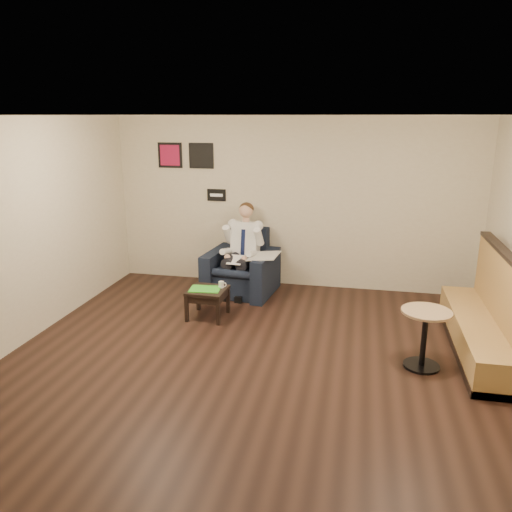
% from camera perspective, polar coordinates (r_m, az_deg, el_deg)
% --- Properties ---
extents(ground, '(6.00, 6.00, 0.00)m').
position_cam_1_polar(ground, '(5.90, -0.16, -12.53)').
color(ground, black).
rests_on(ground, ground).
extents(wall_back, '(6.00, 0.02, 2.80)m').
position_cam_1_polar(wall_back, '(8.27, 4.23, 6.01)').
color(wall_back, beige).
rests_on(wall_back, ground).
extents(wall_front, '(6.00, 0.02, 2.80)m').
position_cam_1_polar(wall_front, '(2.73, -14.05, -15.51)').
color(wall_front, beige).
rests_on(wall_front, ground).
extents(wall_left, '(0.02, 6.00, 2.80)m').
position_cam_1_polar(wall_left, '(6.67, -26.27, 2.04)').
color(wall_left, beige).
rests_on(wall_left, ground).
extents(ceiling, '(6.00, 6.00, 0.02)m').
position_cam_1_polar(ceiling, '(5.19, -0.19, 15.80)').
color(ceiling, white).
rests_on(ceiling, wall_back).
extents(seating_sign, '(0.32, 0.02, 0.20)m').
position_cam_1_polar(seating_sign, '(8.51, -4.53, 6.96)').
color(seating_sign, black).
rests_on(seating_sign, wall_back).
extents(art_print_left, '(0.42, 0.03, 0.42)m').
position_cam_1_polar(art_print_left, '(8.70, -9.79, 11.29)').
color(art_print_left, '#AC1540').
rests_on(art_print_left, wall_back).
extents(art_print_right, '(0.42, 0.03, 0.42)m').
position_cam_1_polar(art_print_right, '(8.51, -6.28, 11.32)').
color(art_print_right, black).
rests_on(art_print_right, wall_back).
extents(armchair, '(1.15, 1.15, 1.01)m').
position_cam_1_polar(armchair, '(8.06, -1.71, -0.76)').
color(armchair, black).
rests_on(armchair, ground).
extents(seated_man, '(0.76, 1.05, 1.38)m').
position_cam_1_polar(seated_man, '(7.89, -2.05, 0.28)').
color(seated_man, white).
rests_on(seated_man, armchair).
extents(lap_papers, '(0.24, 0.34, 0.01)m').
position_cam_1_polar(lap_papers, '(7.81, -2.33, -0.43)').
color(lap_papers, white).
rests_on(lap_papers, seated_man).
extents(newspaper, '(0.47, 0.57, 0.01)m').
position_cam_1_polar(newspaper, '(7.78, 0.92, 0.02)').
color(newspaper, silver).
rests_on(newspaper, armchair).
extents(side_table, '(0.54, 0.54, 0.43)m').
position_cam_1_polar(side_table, '(7.18, -5.53, -5.38)').
color(side_table, black).
rests_on(side_table, ground).
extents(green_folder, '(0.45, 0.35, 0.01)m').
position_cam_1_polar(green_folder, '(7.10, -5.84, -3.77)').
color(green_folder, '#3ED129').
rests_on(green_folder, side_table).
extents(coffee_mug, '(0.08, 0.08, 0.09)m').
position_cam_1_polar(coffee_mug, '(7.14, -3.99, -3.27)').
color(coffee_mug, white).
rests_on(coffee_mug, side_table).
extents(smartphone, '(0.14, 0.09, 0.01)m').
position_cam_1_polar(smartphone, '(7.23, -4.82, -3.40)').
color(smartphone, black).
rests_on(smartphone, side_table).
extents(banquette, '(0.57, 2.39, 1.22)m').
position_cam_1_polar(banquette, '(6.62, 24.39, -4.98)').
color(banquette, '#A77E41').
rests_on(banquette, ground).
extents(cafe_table, '(0.64, 0.64, 0.70)m').
position_cam_1_polar(cafe_table, '(6.05, 18.64, -8.99)').
color(cafe_table, '#9D7A55').
rests_on(cafe_table, ground).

